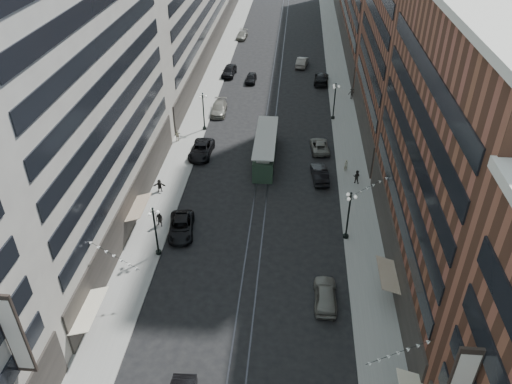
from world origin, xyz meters
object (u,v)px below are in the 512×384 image
(car_10, at_px, (320,174))
(pedestrian_6, at_px, (178,135))
(car_2, at_px, (181,227))
(car_4, at_px, (325,295))
(car_9, at_px, (229,71))
(pedestrian_9, at_px, (352,94))
(car_7, at_px, (201,150))
(lamppost_sw_far, at_px, (155,230))
(pedestrian_2, at_px, (159,219))
(lamppost_sw_mid, at_px, (203,110))
(pedestrian_7, at_px, (357,177))
(car_14, at_px, (302,62))
(pedestrian_5, at_px, (159,185))
(car_8, at_px, (219,109))
(pedestrian_8, at_px, (346,165))
(lamppost_se_far, at_px, (349,214))
(car_13, at_px, (251,78))
(car_11, at_px, (320,146))
(car_12, at_px, (321,78))
(car_extra_0, at_px, (242,35))
(lamppost_se_mid, at_px, (334,100))
(streetcar, at_px, (266,149))

(car_10, bearing_deg, pedestrian_6, -29.72)
(car_2, height_order, car_4, car_4)
(car_9, height_order, pedestrian_9, pedestrian_9)
(car_4, relative_size, car_10, 0.98)
(car_7, bearing_deg, lamppost_sw_far, -90.03)
(pedestrian_2, bearing_deg, lamppost_sw_mid, 109.97)
(pedestrian_2, relative_size, pedestrian_7, 1.06)
(lamppost_sw_mid, height_order, car_14, lamppost_sw_mid)
(pedestrian_5, height_order, pedestrian_7, pedestrian_7)
(car_9, distance_m, car_14, 14.13)
(car_10, bearing_deg, car_7, -23.80)
(car_8, relative_size, pedestrian_8, 3.48)
(car_2, relative_size, car_14, 1.05)
(lamppost_se_far, xyz_separation_m, pedestrian_5, (-20.90, 6.82, -2.18))
(car_10, height_order, car_13, car_10)
(pedestrian_8, bearing_deg, car_4, 58.12)
(car_2, distance_m, car_4, 16.81)
(car_2, bearing_deg, car_11, 44.24)
(pedestrian_5, bearing_deg, car_11, 25.97)
(lamppost_sw_far, distance_m, car_11, 27.71)
(car_11, height_order, car_12, car_12)
(car_7, xyz_separation_m, pedestrian_8, (18.43, -2.66, 0.11))
(car_11, xyz_separation_m, car_12, (0.88, 24.07, 0.15))
(car_2, bearing_deg, car_13, 77.52)
(pedestrian_7, height_order, car_extra_0, pedestrian_7)
(lamppost_se_mid, height_order, car_10, lamppost_se_mid)
(car_9, bearing_deg, car_7, -85.42)
(lamppost_se_mid, relative_size, car_8, 1.03)
(pedestrian_7, xyz_separation_m, car_extra_0, (-19.50, 56.11, -0.26))
(lamppost_sw_far, distance_m, pedestrian_6, 23.54)
(lamppost_se_far, distance_m, car_12, 42.52)
(pedestrian_2, bearing_deg, car_extra_0, 110.77)
(car_11, bearing_deg, car_10, 83.33)
(car_12, xyz_separation_m, pedestrian_6, (-20.10, -23.20, 0.13))
(pedestrian_5, bearing_deg, car_8, 74.47)
(car_2, bearing_deg, streetcar, 56.28)
(car_4, xyz_separation_m, car_10, (0.00, 20.00, -0.01))
(streetcar, bearing_deg, pedestrian_7, -23.84)
(pedestrian_7, relative_size, pedestrian_8, 1.10)
(pedestrian_2, height_order, pedestrian_7, pedestrian_2)
(car_10, distance_m, car_extra_0, 57.58)
(lamppost_se_far, distance_m, pedestrian_7, 10.86)
(lamppost_se_far, bearing_deg, car_2, -178.60)
(lamppost_sw_far, distance_m, pedestrian_8, 25.86)
(car_7, bearing_deg, car_12, 60.94)
(pedestrian_5, height_order, pedestrian_8, pedestrian_5)
(car_13, bearing_deg, pedestrian_5, -100.45)
(car_4, height_order, car_10, car_4)
(lamppost_sw_mid, relative_size, car_11, 1.13)
(car_2, distance_m, pedestrian_8, 22.30)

